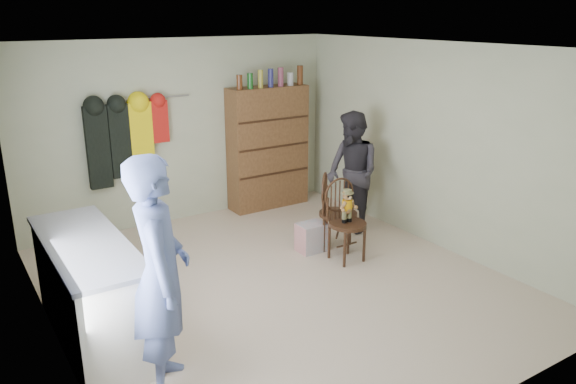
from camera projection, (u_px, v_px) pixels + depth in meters
ground_plane at (279, 284)px, 6.10m from camera, size 5.00×5.00×0.00m
room_walls at (252, 133)px, 6.04m from camera, size 5.00×5.00×5.00m
counter at (91, 291)px, 4.95m from camera, size 0.64×1.86×0.94m
chair_front at (345, 214)px, 6.55m from camera, size 0.44×0.44×0.98m
chair_far at (333, 208)px, 6.86m from camera, size 0.61×0.61×0.98m
striped_bag at (311, 237)px, 6.89m from camera, size 0.34×0.27×0.35m
person_left at (160, 275)px, 4.19m from camera, size 0.64×0.79×1.88m
person_right at (352, 173)px, 7.37m from camera, size 0.67×0.83×1.61m
dresser at (268, 147)px, 8.30m from camera, size 1.20×0.39×2.08m
coat_rack at (125, 140)px, 7.19m from camera, size 1.42×0.12×1.09m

